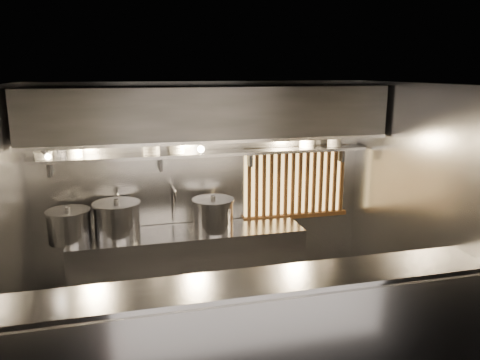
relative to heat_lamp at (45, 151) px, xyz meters
name	(u,v)px	position (x,y,z in m)	size (l,w,h in m)	color
floor	(231,337)	(1.90, -0.85, -2.07)	(4.50, 4.50, 0.00)	black
ceiling	(230,85)	(1.90, -0.85, 0.73)	(4.50, 4.50, 0.00)	black
wall_back	(205,186)	(1.90, 0.65, -0.67)	(4.50, 4.50, 0.00)	gray
wall_right	(416,204)	(4.15, -0.85, -0.67)	(3.00, 3.00, 0.00)	gray
serving_counter	(255,338)	(1.90, -1.81, -1.50)	(4.50, 0.56, 1.13)	#9B9BA0
cooking_bench	(189,264)	(1.60, 0.28, -1.62)	(3.00, 0.70, 0.90)	#9B9BA0
bowl_shelf	(207,154)	(1.90, 0.47, -0.19)	(4.40, 0.34, 0.04)	#9B9BA0
exhaust_hood	(210,113)	(1.90, 0.25, 0.36)	(4.40, 0.81, 0.65)	#2D2D30
wood_screen	(296,183)	(3.20, 0.60, -0.69)	(1.56, 0.09, 1.04)	#F1C36C
faucet_left	(119,201)	(0.75, 0.52, -0.76)	(0.04, 0.30, 0.50)	silver
faucet_right	(174,197)	(1.45, 0.52, -0.76)	(0.04, 0.30, 0.50)	silver
heat_lamp	(45,151)	(0.00, 0.00, 0.00)	(0.25, 0.35, 0.20)	#9B9BA0
pendant_bulb	(201,149)	(1.80, 0.35, -0.11)	(0.09, 0.09, 0.19)	#2D2D30
stock_pot_left	(69,226)	(0.15, 0.28, -0.97)	(0.59, 0.59, 0.44)	#9B9BA0
stock_pot_mid	(117,219)	(0.72, 0.33, -0.95)	(0.74, 0.74, 0.48)	#9B9BA0
stock_pot_right	(213,215)	(1.92, 0.24, -0.95)	(0.64, 0.64, 0.46)	#9B9BA0
bowl_stack_0	(43,155)	(-0.09, 0.47, -0.12)	(0.22, 0.22, 0.09)	white
bowl_stack_1	(75,151)	(0.27, 0.47, -0.08)	(0.20, 0.20, 0.17)	white
bowl_stack_2	(151,148)	(1.19, 0.47, -0.08)	(0.22, 0.22, 0.17)	white
bowl_stack_3	(177,147)	(1.51, 0.47, -0.08)	(0.21, 0.21, 0.17)	white
bowl_stack_4	(307,143)	(3.29, 0.47, -0.10)	(0.22, 0.22, 0.13)	white
bowl_stack_5	(334,140)	(3.70, 0.47, -0.08)	(0.21, 0.21, 0.17)	white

